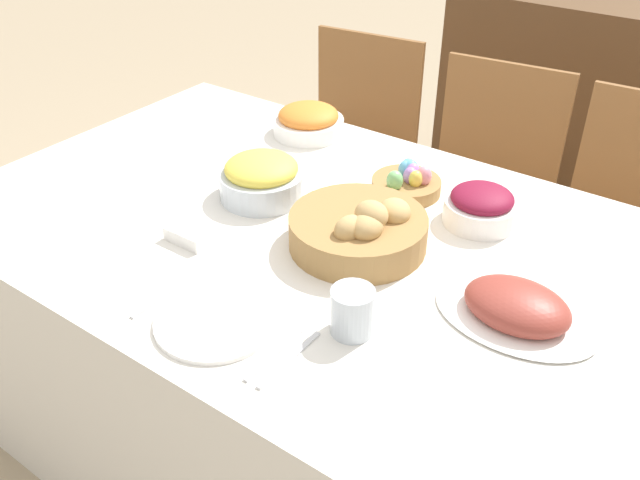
# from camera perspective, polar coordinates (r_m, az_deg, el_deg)

# --- Properties ---
(ground_plane) EXTENTS (12.00, 12.00, 0.00)m
(ground_plane) POSITION_cam_1_polar(r_m,az_deg,el_deg) (2.06, 0.67, -17.75)
(ground_plane) COLOR tan
(dining_table) EXTENTS (1.82, 1.07, 0.77)m
(dining_table) POSITION_cam_1_polar(r_m,az_deg,el_deg) (1.78, 0.75, -9.98)
(dining_table) COLOR white
(dining_table) RESTS_ON ground
(chair_far_left) EXTENTS (0.46, 0.46, 0.89)m
(chair_far_left) POSITION_cam_1_polar(r_m,az_deg,el_deg) (2.58, 2.67, 7.66)
(chair_far_left) COLOR brown
(chair_far_left) RESTS_ON ground
(chair_far_center) EXTENTS (0.46, 0.46, 0.89)m
(chair_far_center) POSITION_cam_1_polar(r_m,az_deg,el_deg) (2.36, 13.62, 4.14)
(chair_far_center) COLOR brown
(chair_far_center) RESTS_ON ground
(chair_far_right) EXTENTS (0.44, 0.44, 0.89)m
(chair_far_right) POSITION_cam_1_polar(r_m,az_deg,el_deg) (2.27, 24.33, 0.52)
(chair_far_right) COLOR brown
(chair_far_right) RESTS_ON ground
(sideboard) EXTENTS (1.38, 0.44, 0.94)m
(sideboard) POSITION_cam_1_polar(r_m,az_deg,el_deg) (3.10, 23.19, 9.29)
(sideboard) COLOR brown
(sideboard) RESTS_ON ground
(bread_basket) EXTENTS (0.30, 0.30, 0.13)m
(bread_basket) POSITION_cam_1_polar(r_m,az_deg,el_deg) (1.48, 3.41, 0.90)
(bread_basket) COLOR #9E7542
(bread_basket) RESTS_ON dining_table
(egg_basket) EXTENTS (0.17, 0.17, 0.08)m
(egg_basket) POSITION_cam_1_polar(r_m,az_deg,el_deg) (1.70, 7.37, 4.88)
(egg_basket) COLOR #9E7542
(egg_basket) RESTS_ON dining_table
(ham_platter) EXTENTS (0.32, 0.22, 0.07)m
(ham_platter) POSITION_cam_1_polar(r_m,az_deg,el_deg) (1.34, 16.21, -5.52)
(ham_platter) COLOR white
(ham_platter) RESTS_ON dining_table
(pineapple_bowl) EXTENTS (0.21, 0.21, 0.11)m
(pineapple_bowl) POSITION_cam_1_polar(r_m,az_deg,el_deg) (1.67, -4.92, 5.24)
(pineapple_bowl) COLOR silver
(pineapple_bowl) RESTS_ON dining_table
(beet_salad_bowl) EXTENTS (0.17, 0.17, 0.09)m
(beet_salad_bowl) POSITION_cam_1_polar(r_m,az_deg,el_deg) (1.60, 13.40, 2.77)
(beet_salad_bowl) COLOR white
(beet_salad_bowl) RESTS_ON dining_table
(carrot_bowl) EXTENTS (0.21, 0.21, 0.09)m
(carrot_bowl) POSITION_cam_1_polar(r_m,az_deg,el_deg) (2.00, -0.98, 9.99)
(carrot_bowl) COLOR white
(carrot_bowl) RESTS_ON dining_table
(dinner_plate) EXTENTS (0.24, 0.24, 0.01)m
(dinner_plate) POSITION_cam_1_polar(r_m,az_deg,el_deg) (1.30, -8.65, -6.76)
(dinner_plate) COLOR white
(dinner_plate) RESTS_ON dining_table
(fork) EXTENTS (0.01, 0.17, 0.00)m
(fork) POSITION_cam_1_polar(r_m,az_deg,el_deg) (1.39, -12.96, -4.52)
(fork) COLOR silver
(fork) RESTS_ON dining_table
(knife) EXTENTS (0.01, 0.17, 0.00)m
(knife) POSITION_cam_1_polar(r_m,az_deg,el_deg) (1.23, -3.70, -9.43)
(knife) COLOR silver
(knife) RESTS_ON dining_table
(spoon) EXTENTS (0.01, 0.17, 0.00)m
(spoon) POSITION_cam_1_polar(r_m,az_deg,el_deg) (1.21, -2.58, -10.00)
(spoon) COLOR silver
(spoon) RESTS_ON dining_table
(drinking_cup) EXTENTS (0.08, 0.08, 0.09)m
(drinking_cup) POSITION_cam_1_polar(r_m,az_deg,el_deg) (1.25, 2.75, -6.02)
(drinking_cup) COLOR silver
(drinking_cup) RESTS_ON dining_table
(butter_dish) EXTENTS (0.10, 0.06, 0.03)m
(butter_dish) POSITION_cam_1_polar(r_m,az_deg,el_deg) (1.54, -10.91, 0.46)
(butter_dish) COLOR white
(butter_dish) RESTS_ON dining_table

